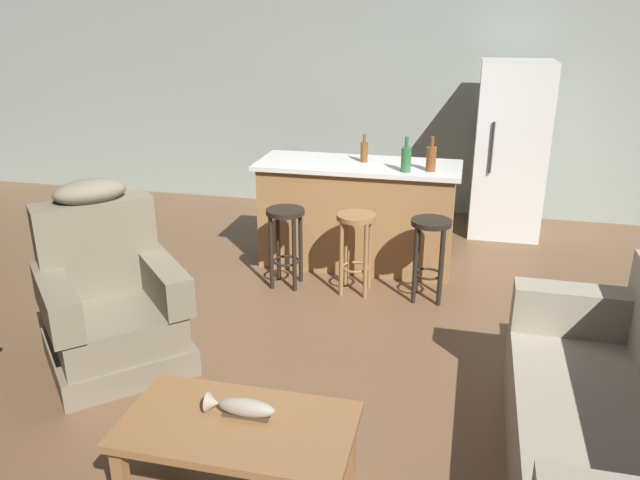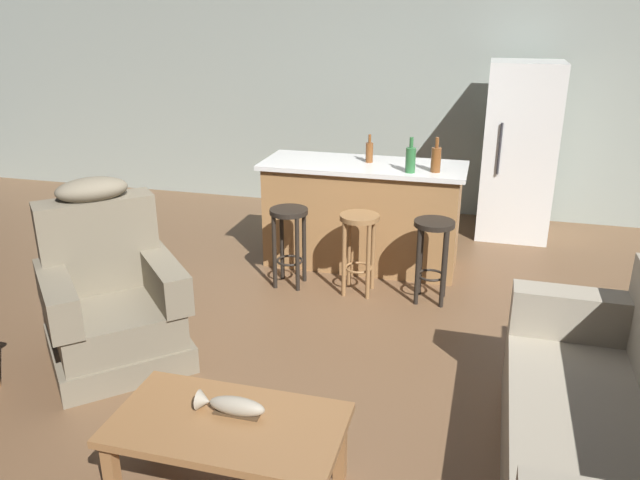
% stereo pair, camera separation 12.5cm
% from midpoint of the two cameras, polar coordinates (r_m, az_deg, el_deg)
% --- Properties ---
extents(ground_plane, '(12.00, 12.00, 0.00)m').
position_cam_midpoint_polar(ground_plane, '(4.66, -0.40, -8.26)').
color(ground_plane, brown).
extents(back_wall, '(12.00, 0.05, 2.60)m').
position_cam_midpoint_polar(back_wall, '(7.22, 5.60, 12.91)').
color(back_wall, '#939E93').
rests_on(back_wall, ground_plane).
extents(coffee_table, '(1.10, 0.60, 0.42)m').
position_cam_midpoint_polar(coffee_table, '(3.10, -8.71, -17.02)').
color(coffee_table, olive).
rests_on(coffee_table, ground_plane).
extents(fish_figurine, '(0.34, 0.10, 0.10)m').
position_cam_midpoint_polar(fish_figurine, '(3.09, -8.53, -14.88)').
color(fish_figurine, '#4C3823').
rests_on(fish_figurine, coffee_table).
extents(couch, '(0.86, 1.91, 0.94)m').
position_cam_midpoint_polar(couch, '(3.39, 24.84, -15.79)').
color(couch, '#9E937F').
rests_on(couch, ground_plane).
extents(recliner_near_lamp, '(1.19, 1.19, 1.20)m').
position_cam_midpoint_polar(recliner_near_lamp, '(4.38, -19.42, -5.31)').
color(recliner_near_lamp, '#756B56').
rests_on(recliner_near_lamp, ground_plane).
extents(kitchen_island, '(1.80, 0.70, 0.95)m').
position_cam_midpoint_polar(kitchen_island, '(5.68, 2.81, 2.41)').
color(kitchen_island, '#9E7042').
rests_on(kitchen_island, ground_plane).
extents(bar_stool_left, '(0.32, 0.32, 0.68)m').
position_cam_midpoint_polar(bar_stool_left, '(5.22, -3.84, 0.64)').
color(bar_stool_left, black).
rests_on(bar_stool_left, ground_plane).
extents(bar_stool_middle, '(0.32, 0.32, 0.68)m').
position_cam_midpoint_polar(bar_stool_middle, '(5.08, 2.61, 0.11)').
color(bar_stool_middle, olive).
rests_on(bar_stool_middle, ground_plane).
extents(bar_stool_right, '(0.32, 0.32, 0.68)m').
position_cam_midpoint_polar(bar_stool_right, '(5.02, 9.32, -0.44)').
color(bar_stool_right, black).
rests_on(bar_stool_right, ground_plane).
extents(refrigerator, '(0.70, 0.69, 1.76)m').
position_cam_midpoint_polar(refrigerator, '(6.67, 16.45, 7.89)').
color(refrigerator, white).
rests_on(refrigerator, ground_plane).
extents(bottle_tall_green, '(0.08, 0.08, 0.30)m').
position_cam_midpoint_polar(bottle_tall_green, '(5.26, 7.20, 7.40)').
color(bottle_tall_green, '#2D6B38').
rests_on(bottle_tall_green, kitchen_island).
extents(bottle_short_amber, '(0.08, 0.08, 0.29)m').
position_cam_midpoint_polar(bottle_short_amber, '(5.32, 9.46, 7.39)').
color(bottle_short_amber, brown).
rests_on(bottle_short_amber, kitchen_island).
extents(bottle_wine_dark, '(0.07, 0.07, 0.25)m').
position_cam_midpoint_polar(bottle_wine_dark, '(5.58, 3.41, 8.08)').
color(bottle_wine_dark, brown).
rests_on(bottle_wine_dark, kitchen_island).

